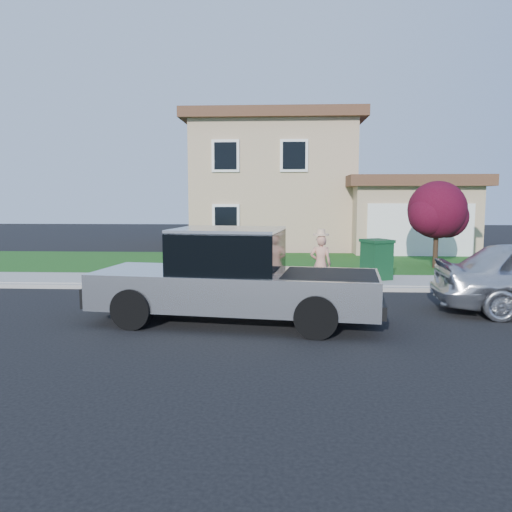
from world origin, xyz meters
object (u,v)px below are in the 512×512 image
Objects in this scene: woman at (321,263)px; ornamental_tree at (438,213)px; pickup_truck at (234,279)px; trash_bin at (376,259)px.

woman is 0.56× the size of ornamental_tree.
woman is at bearing -134.79° from ornamental_tree.
ornamental_tree is (6.59, 7.98, 1.18)m from pickup_truck.
woman is 6.55m from ornamental_tree.
trash_bin is (-2.70, -2.97, -1.34)m from ornamental_tree.
ornamental_tree reaches higher than trash_bin.
woman is 1.45× the size of trash_bin.
pickup_truck is at bearing -152.58° from trash_bin.
pickup_truck reaches higher than woman.
ornamental_tree is at bearing -128.44° from woman.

